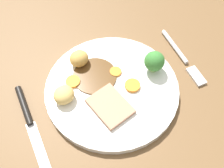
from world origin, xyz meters
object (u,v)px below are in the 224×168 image
(carrot_coin_side, at_px, (73,82))
(meat_slice_main, at_px, (110,106))
(dinner_plate, at_px, (112,89))
(broccoli_floret, at_px, (154,61))
(fork, at_px, (183,58))
(knife, at_px, (29,121))
(roast_potato_left, at_px, (79,59))
(carrot_coin_back, at_px, (133,85))
(roast_potato_right, at_px, (64,95))
(carrot_coin_front, at_px, (116,72))

(carrot_coin_side, bearing_deg, meat_slice_main, 116.18)
(dinner_plate, distance_m, broccoli_floret, 0.10)
(fork, xyz_separation_m, knife, (0.33, -0.01, 0.00))
(roast_potato_left, height_order, broccoli_floret, broccoli_floret)
(dinner_plate, xyz_separation_m, knife, (0.16, -0.01, -0.00))
(dinner_plate, relative_size, fork, 1.64)
(fork, bearing_deg, dinner_plate, -86.14)
(roast_potato_left, distance_m, broccoli_floret, 0.14)
(knife, bearing_deg, fork, 90.38)
(roast_potato_left, distance_m, knife, 0.15)
(dinner_plate, distance_m, knife, 0.16)
(broccoli_floret, height_order, knife, broccoli_floret)
(carrot_coin_back, height_order, broccoli_floret, broccoli_floret)
(roast_potato_right, bearing_deg, broccoli_floret, 175.02)
(carrot_coin_side, bearing_deg, carrot_coin_back, 149.05)
(roast_potato_left, xyz_separation_m, roast_potato_right, (0.06, 0.06, -0.00))
(meat_slice_main, bearing_deg, carrot_coin_side, -63.82)
(carrot_coin_back, height_order, knife, carrot_coin_back)
(meat_slice_main, bearing_deg, carrot_coin_front, -124.53)
(broccoli_floret, bearing_deg, carrot_coin_side, -15.53)
(meat_slice_main, distance_m, carrot_coin_side, 0.09)
(fork, relative_size, knife, 0.83)
(knife, bearing_deg, roast_potato_left, 120.07)
(carrot_coin_back, relative_size, carrot_coin_side, 1.06)
(meat_slice_main, distance_m, roast_potato_right, 0.08)
(knife, bearing_deg, dinner_plate, 88.52)
(dinner_plate, bearing_deg, fork, -179.20)
(meat_slice_main, height_order, carrot_coin_back, meat_slice_main)
(meat_slice_main, relative_size, broccoli_floret, 1.66)
(carrot_coin_side, xyz_separation_m, fork, (-0.23, 0.04, -0.01))
(meat_slice_main, relative_size, roast_potato_left, 2.01)
(meat_slice_main, relative_size, roast_potato_right, 1.92)
(meat_slice_main, relative_size, carrot_coin_side, 2.74)
(carrot_coin_front, height_order, carrot_coin_back, carrot_coin_back)
(meat_slice_main, xyz_separation_m, broccoli_floret, (-0.11, -0.04, 0.02))
(carrot_coin_side, bearing_deg, roast_potato_right, 44.27)
(dinner_plate, distance_m, carrot_coin_back, 0.04)
(carrot_coin_back, xyz_separation_m, knife, (0.20, -0.02, -0.01))
(roast_potato_left, xyz_separation_m, carrot_coin_side, (0.03, 0.04, -0.01))
(meat_slice_main, bearing_deg, knife, -17.93)
(meat_slice_main, distance_m, knife, 0.15)
(broccoli_floret, bearing_deg, fork, -178.65)
(roast_potato_right, distance_m, broccoli_floret, 0.18)
(broccoli_floret, bearing_deg, knife, -1.71)
(meat_slice_main, distance_m, carrot_coin_front, 0.08)
(dinner_plate, distance_m, meat_slice_main, 0.04)
(fork, bearing_deg, broccoli_floret, -85.59)
(dinner_plate, relative_size, knife, 1.35)
(dinner_plate, relative_size, roast_potato_left, 6.73)
(fork, bearing_deg, meat_slice_main, -75.20)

